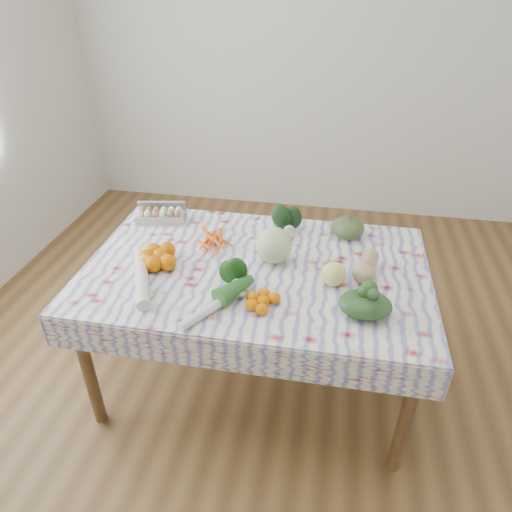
% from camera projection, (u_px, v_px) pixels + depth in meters
% --- Properties ---
extents(ground, '(4.50, 4.50, 0.00)m').
position_uv_depth(ground, '(256.00, 375.00, 2.64)').
color(ground, brown).
rests_on(ground, ground).
extents(wall_back, '(4.00, 0.04, 2.80)m').
position_uv_depth(wall_back, '(306.00, 51.00, 3.74)').
color(wall_back, silver).
rests_on(wall_back, ground).
extents(dining_table, '(1.60, 1.00, 0.75)m').
position_uv_depth(dining_table, '(256.00, 280.00, 2.27)').
color(dining_table, brown).
rests_on(dining_table, ground).
extents(tablecloth, '(1.66, 1.06, 0.01)m').
position_uv_depth(tablecloth, '(256.00, 267.00, 2.23)').
color(tablecloth, white).
rests_on(tablecloth, dining_table).
extents(egg_carton, '(0.29, 0.16, 0.07)m').
position_uv_depth(egg_carton, '(160.00, 216.00, 2.58)').
color(egg_carton, '#A8A8A2').
rests_on(egg_carton, tablecloth).
extents(carrot_bunch, '(0.23, 0.22, 0.03)m').
position_uv_depth(carrot_bunch, '(214.00, 244.00, 2.37)').
color(carrot_bunch, '#F85D0A').
rests_on(carrot_bunch, tablecloth).
extents(kale_bunch, '(0.17, 0.16, 0.13)m').
position_uv_depth(kale_bunch, '(289.00, 222.00, 2.47)').
color(kale_bunch, '#143314').
rests_on(kale_bunch, tablecloth).
extents(kabocha_squash, '(0.21, 0.21, 0.11)m').
position_uv_depth(kabocha_squash, '(348.00, 228.00, 2.43)').
color(kabocha_squash, '#42542C').
rests_on(kabocha_squash, tablecloth).
extents(cabbage, '(0.18, 0.18, 0.18)m').
position_uv_depth(cabbage, '(274.00, 245.00, 2.21)').
color(cabbage, '#BCD48F').
rests_on(cabbage, tablecloth).
extents(butternut_squash, '(0.15, 0.24, 0.10)m').
position_uv_depth(butternut_squash, '(366.00, 265.00, 2.13)').
color(butternut_squash, tan).
rests_on(butternut_squash, tablecloth).
extents(orange_cluster, '(0.34, 0.34, 0.09)m').
position_uv_depth(orange_cluster, '(160.00, 256.00, 2.22)').
color(orange_cluster, '#DC6600').
rests_on(orange_cluster, tablecloth).
extents(broccoli, '(0.21, 0.21, 0.11)m').
position_uv_depth(broccoli, '(229.00, 278.00, 2.05)').
color(broccoli, '#184313').
rests_on(broccoli, tablecloth).
extents(mandarin_cluster, '(0.24, 0.24, 0.06)m').
position_uv_depth(mandarin_cluster, '(263.00, 301.00, 1.95)').
color(mandarin_cluster, orange).
rests_on(mandarin_cluster, tablecloth).
extents(grapefruit, '(0.14, 0.14, 0.11)m').
position_uv_depth(grapefruit, '(334.00, 274.00, 2.07)').
color(grapefruit, '#E5E16B').
rests_on(grapefruit, tablecloth).
extents(spinach_bag, '(0.22, 0.18, 0.10)m').
position_uv_depth(spinach_bag, '(365.00, 305.00, 1.89)').
color(spinach_bag, '#1B3718').
rests_on(spinach_bag, tablecloth).
extents(daikon, '(0.23, 0.41, 0.06)m').
position_uv_depth(daikon, '(142.00, 279.00, 2.08)').
color(daikon, silver).
rests_on(daikon, tablecloth).
extents(leek, '(0.25, 0.36, 0.04)m').
position_uv_depth(leek, '(217.00, 304.00, 1.94)').
color(leek, silver).
rests_on(leek, tablecloth).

